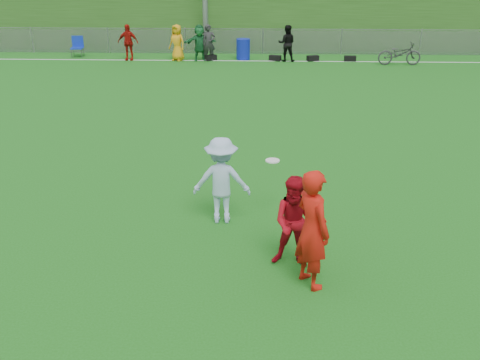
{
  "coord_description": "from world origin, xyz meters",
  "views": [
    {
      "loc": [
        -0.12,
        -7.99,
        4.82
      ],
      "look_at": [
        -0.44,
        0.5,
        1.2
      ],
      "focal_mm": 40.0,
      "sensor_mm": 36.0,
      "label": 1
    }
  ],
  "objects_px": {
    "player_red_center": "(296,223)",
    "bicycle": "(400,54)",
    "player_blue": "(222,180)",
    "frisbee": "(273,161)",
    "recycling_bin": "(243,49)",
    "player_red_left": "(312,229)"
  },
  "relations": [
    {
      "from": "player_blue",
      "to": "bicycle",
      "type": "xyz_separation_m",
      "value": [
        7.14,
        15.99,
        -0.33
      ]
    },
    {
      "from": "recycling_bin",
      "to": "bicycle",
      "type": "height_order",
      "value": "bicycle"
    },
    {
      "from": "player_blue",
      "to": "recycling_bin",
      "type": "relative_size",
      "value": 1.73
    },
    {
      "from": "frisbee",
      "to": "recycling_bin",
      "type": "xyz_separation_m",
      "value": [
        -1.1,
        16.81,
        -0.66
      ]
    },
    {
      "from": "player_blue",
      "to": "frisbee",
      "type": "relative_size",
      "value": 6.19
    },
    {
      "from": "bicycle",
      "to": "recycling_bin",
      "type": "bearing_deg",
      "value": 79.96
    },
    {
      "from": "player_red_left",
      "to": "recycling_bin",
      "type": "bearing_deg",
      "value": -26.04
    },
    {
      "from": "player_blue",
      "to": "recycling_bin",
      "type": "xyz_separation_m",
      "value": [
        -0.14,
        17.11,
        -0.36
      ]
    },
    {
      "from": "player_red_left",
      "to": "player_blue",
      "type": "bearing_deg",
      "value": 5.1
    },
    {
      "from": "player_red_center",
      "to": "bicycle",
      "type": "distance_m",
      "value": 18.48
    },
    {
      "from": "player_red_left",
      "to": "frisbee",
      "type": "distance_m",
      "value": 2.47
    },
    {
      "from": "bicycle",
      "to": "player_red_center",
      "type": "bearing_deg",
      "value": 160.39
    },
    {
      "from": "player_red_center",
      "to": "frisbee",
      "type": "height_order",
      "value": "player_red_center"
    },
    {
      "from": "player_red_left",
      "to": "recycling_bin",
      "type": "xyz_separation_m",
      "value": [
        -1.66,
        19.21,
        -0.47
      ]
    },
    {
      "from": "player_blue",
      "to": "bicycle",
      "type": "relative_size",
      "value": 0.86
    },
    {
      "from": "player_red_center",
      "to": "recycling_bin",
      "type": "height_order",
      "value": "player_red_center"
    },
    {
      "from": "player_blue",
      "to": "frisbee",
      "type": "xyz_separation_m",
      "value": [
        0.96,
        0.31,
        0.3
      ]
    },
    {
      "from": "player_red_center",
      "to": "recycling_bin",
      "type": "distance_m",
      "value": 18.72
    },
    {
      "from": "player_red_center",
      "to": "player_blue",
      "type": "bearing_deg",
      "value": 140.18
    },
    {
      "from": "frisbee",
      "to": "bicycle",
      "type": "distance_m",
      "value": 16.86
    },
    {
      "from": "player_red_center",
      "to": "player_red_left",
      "type": "bearing_deg",
      "value": -58.94
    },
    {
      "from": "bicycle",
      "to": "frisbee",
      "type": "bearing_deg",
      "value": 157.26
    }
  ]
}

